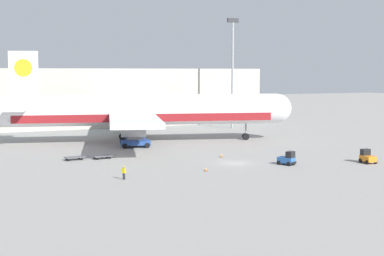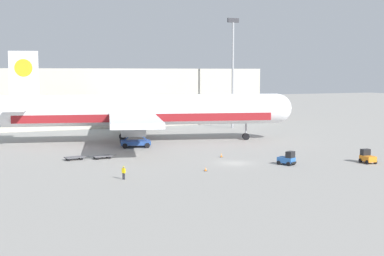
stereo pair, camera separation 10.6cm
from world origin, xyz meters
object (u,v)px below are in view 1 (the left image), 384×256
light_mast (233,66)px  traffic_cone_near (206,169)px  airplane_main (140,111)px  ground_crew_near (124,172)px  scissor_lift_loader (136,136)px  baggage_dolly_lead (74,157)px  baggage_tug_foreground (287,159)px  baggage_tug_mid (367,157)px  traffic_cone_far (221,155)px  baggage_dolly_second (102,156)px

light_mast → traffic_cone_near: (-28.44, -47.67, -14.41)m
airplane_main → ground_crew_near: airplane_main is taller
ground_crew_near → scissor_lift_loader: bearing=120.4°
baggage_dolly_lead → ground_crew_near: ground_crew_near is taller
baggage_tug_foreground → baggage_tug_mid: 12.05m
light_mast → traffic_cone_far: light_mast is taller
scissor_lift_loader → traffic_cone_far: scissor_lift_loader is taller
scissor_lift_loader → baggage_tug_mid: (26.36, -29.04, -1.15)m
airplane_main → scissor_lift_loader: size_ratio=9.89×
scissor_lift_loader → baggage_tug_foreground: (14.72, -25.87, -1.15)m
baggage_tug_mid → traffic_cone_far: 21.67m
baggage_tug_foreground → traffic_cone_near: 12.73m
baggage_tug_mid → light_mast: bearing=0.4°
baggage_tug_foreground → baggage_tug_mid: (11.63, -3.17, 0.00)m
baggage_dolly_second → traffic_cone_near: 18.61m
light_mast → traffic_cone_near: 57.35m
baggage_tug_mid → baggage_dolly_second: 39.53m
baggage_dolly_lead → baggage_dolly_second: bearing=-14.0°
light_mast → ground_crew_near: 64.67m
airplane_main → ground_crew_near: (-12.59, -33.26, -4.86)m
ground_crew_near → baggage_tug_foreground: bearing=52.5°
airplane_main → baggage_tug_mid: size_ratio=22.23×
light_mast → scissor_lift_loader: (-30.44, -22.03, -12.65)m
light_mast → baggage_tug_mid: light_mast is taller
ground_crew_near → baggage_dolly_lead: bearing=149.9°
traffic_cone_far → baggage_dolly_lead: bearing=163.8°
light_mast → baggage_tug_foreground: bearing=-108.2°
scissor_lift_loader → ground_crew_near: (-9.65, -26.83, -1.04)m
baggage_tug_mid → baggage_dolly_lead: 43.45m
baggage_tug_foreground → traffic_cone_far: size_ratio=4.24×
ground_crew_near → traffic_cone_near: 11.74m
baggage_tug_mid → traffic_cone_near: baggage_tug_mid is taller
baggage_tug_foreground → traffic_cone_near: size_ratio=5.08×
baggage_dolly_lead → traffic_cone_far: traffic_cone_far is taller
baggage_tug_foreground → baggage_dolly_lead: (-27.29, 16.15, -0.49)m
baggage_tug_foreground → baggage_dolly_second: 27.93m
airplane_main → ground_crew_near: size_ratio=33.95×
airplane_main → traffic_cone_far: (6.10, -22.44, -5.52)m
baggage_dolly_second → traffic_cone_far: 18.39m
light_mast → traffic_cone_far: (-21.40, -38.04, -14.35)m
traffic_cone_far → baggage_tug_mid: bearing=-37.0°
traffic_cone_far → ground_crew_near: bearing=-149.9°
scissor_lift_loader → baggage_dolly_second: (-8.40, -10.21, -1.63)m
baggage_dolly_second → ground_crew_near: size_ratio=2.24×
baggage_tug_foreground → baggage_dolly_second: size_ratio=0.74×
airplane_main → scissor_lift_loader: (-2.94, -6.43, -3.82)m
baggage_tug_mid → baggage_dolly_second: bearing=66.6°
baggage_dolly_lead → ground_crew_near: bearing=-87.7°
scissor_lift_loader → ground_crew_near: scissor_lift_loader is taller
baggage_tug_foreground → traffic_cone_far: baggage_tug_foreground is taller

